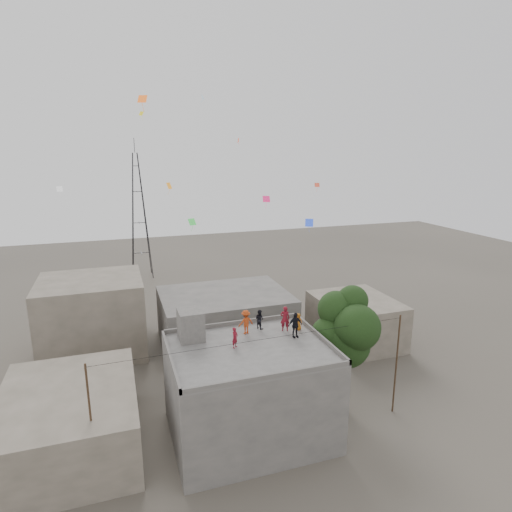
{
  "coord_description": "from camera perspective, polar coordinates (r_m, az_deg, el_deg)",
  "views": [
    {
      "loc": [
        -7.49,
        -23.67,
        18.23
      ],
      "look_at": [
        1.1,
        1.88,
        11.6
      ],
      "focal_mm": 30.0,
      "sensor_mm": 36.0,
      "label": 1
    }
  ],
  "objects": [
    {
      "name": "person_orange_adult",
      "position": [
        29.38,
        -1.36,
        -8.79
      ],
      "size": [
        1.17,
        0.8,
        1.68
      ],
      "primitive_type": "imported",
      "rotation": [
        0.0,
        0.0,
        -2.97
      ],
      "color": "#AE3A13",
      "rests_on": "main_building"
    },
    {
      "name": "person_red_child",
      "position": [
        27.51,
        -2.83,
        -10.81
      ],
      "size": [
        0.58,
        0.56,
        1.34
      ],
      "primitive_type": "imported",
      "rotation": [
        0.0,
        0.0,
        0.71
      ],
      "color": "maroon",
      "rests_on": "main_building"
    },
    {
      "name": "person_orange_child",
      "position": [
        30.2,
        5.65,
        -8.7
      ],
      "size": [
        0.69,
        0.67,
        1.2
      ],
      "primitive_type": "imported",
      "rotation": [
        0.0,
        0.0,
        -0.73
      ],
      "color": "#BF6415",
      "rests_on": "main_building"
    },
    {
      "name": "tree",
      "position": [
        30.93,
        12.02,
        -9.58
      ],
      "size": [
        4.9,
        4.6,
        9.1
      ],
      "color": "black",
      "rests_on": "ground"
    },
    {
      "name": "neighbor_west",
      "position": [
        30.57,
        -23.53,
        -19.52
      ],
      "size": [
        8.0,
        10.0,
        4.0
      ],
      "primitive_type": "cube",
      "color": "#61594C",
      "rests_on": "ground"
    },
    {
      "name": "parapet",
      "position": [
        27.57,
        -0.94,
        -11.94
      ],
      "size": [
        10.0,
        8.0,
        0.3
      ],
      "color": "#54514E",
      "rests_on": "main_building"
    },
    {
      "name": "neighbor_north",
      "position": [
        41.91,
        -4.16,
        -8.26
      ],
      "size": [
        12.0,
        9.0,
        5.0
      ],
      "primitive_type": "cube",
      "color": "#54514E",
      "rests_on": "ground"
    },
    {
      "name": "stair_head_box",
      "position": [
        28.85,
        -8.68,
        -9.04
      ],
      "size": [
        1.6,
        1.8,
        2.0
      ],
      "primitive_type": "cube",
      "color": "#54514E",
      "rests_on": "main_building"
    },
    {
      "name": "transmission_tower",
      "position": [
        64.42,
        -15.34,
        5.16
      ],
      "size": [
        2.97,
        2.97,
        20.01
      ],
      "color": "black",
      "rests_on": "ground"
    },
    {
      "name": "main_building",
      "position": [
        29.1,
        -0.91,
        -17.62
      ],
      "size": [
        10.0,
        8.0,
        6.1
      ],
      "color": "#54514E",
      "rests_on": "ground"
    },
    {
      "name": "neighbor_east",
      "position": [
        43.04,
        13.09,
        -8.42
      ],
      "size": [
        7.0,
        8.0,
        4.4
      ],
      "primitive_type": "cube",
      "color": "#61594C",
      "rests_on": "ground"
    },
    {
      "name": "kites",
      "position": [
        32.82,
        -4.68,
        10.64
      ],
      "size": [
        21.16,
        17.14,
        10.55
      ],
      "color": "orange",
      "rests_on": "ground"
    },
    {
      "name": "person_dark_child",
      "position": [
        30.23,
        0.47,
        -8.42
      ],
      "size": [
        0.77,
        0.83,
        1.37
      ],
      "primitive_type": "imported",
      "rotation": [
        0.0,
        0.0,
        2.06
      ],
      "color": "black",
      "rests_on": "main_building"
    },
    {
      "name": "utility_line",
      "position": [
        27.82,
        0.93,
        -17.36
      ],
      "size": [
        20.12,
        0.62,
        7.4
      ],
      "color": "black",
      "rests_on": "ground"
    },
    {
      "name": "person_dark_adult",
      "position": [
        28.94,
        5.24,
        -9.16
      ],
      "size": [
        1.04,
        0.52,
        1.72
      ],
      "primitive_type": "imported",
      "rotation": [
        0.0,
        0.0,
        0.11
      ],
      "color": "black",
      "rests_on": "main_building"
    },
    {
      "name": "neighbor_northwest",
      "position": [
        42.39,
        -20.93,
        -7.47
      ],
      "size": [
        9.0,
        8.0,
        7.0
      ],
      "primitive_type": "cube",
      "color": "#61594C",
      "rests_on": "ground"
    },
    {
      "name": "person_red_adult",
      "position": [
        29.84,
        3.88,
        -8.33
      ],
      "size": [
        0.76,
        0.62,
        1.79
      ],
      "primitive_type": "imported",
      "rotation": [
        0.0,
        0.0,
        2.81
      ],
      "color": "maroon",
      "rests_on": "main_building"
    },
    {
      "name": "ground",
      "position": [
        30.8,
        -0.89,
        -22.47
      ],
      "size": [
        140.0,
        140.0,
        0.0
      ],
      "primitive_type": "plane",
      "color": "#48433B",
      "rests_on": "ground"
    }
  ]
}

